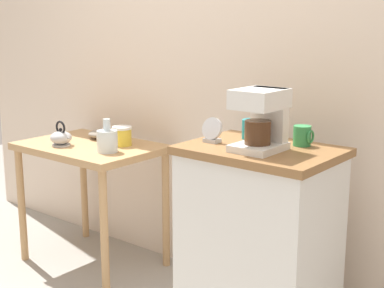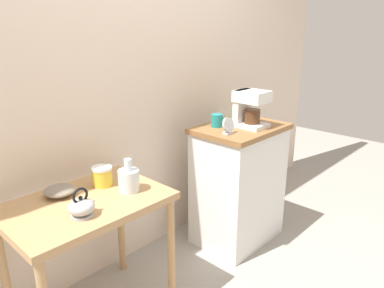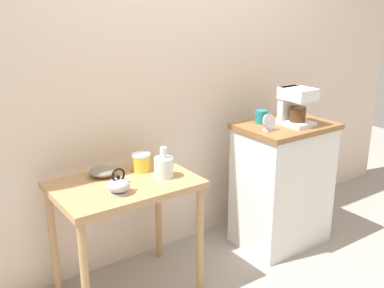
{
  "view_description": "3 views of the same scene",
  "coord_description": "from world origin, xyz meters",
  "px_view_note": "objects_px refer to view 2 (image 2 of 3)",
  "views": [
    {
      "loc": [
        1.85,
        -2.05,
        1.45
      ],
      "look_at": [
        0.2,
        -0.02,
        0.87
      ],
      "focal_mm": 52.75,
      "sensor_mm": 36.0,
      "label": 1
    },
    {
      "loc": [
        -1.48,
        -1.48,
        1.59
      ],
      "look_at": [
        0.12,
        0.03,
        0.88
      ],
      "focal_mm": 33.92,
      "sensor_mm": 36.0,
      "label": 2
    },
    {
      "loc": [
        -1.72,
        -2.15,
        1.76
      ],
      "look_at": [
        -0.18,
        0.03,
        0.9
      ],
      "focal_mm": 42.81,
      "sensor_mm": 36.0,
      "label": 3
    }
  ],
  "objects_px": {
    "bowl_stoneware": "(60,190)",
    "mug_tall_green": "(236,114)",
    "table_clock": "(228,127)",
    "glass_carafe_vase": "(129,180)",
    "mug_dark_teal": "(217,120)",
    "canister_enamel": "(102,176)",
    "teakettle": "(82,207)",
    "coffee_maker": "(249,107)"
  },
  "relations": [
    {
      "from": "bowl_stoneware",
      "to": "mug_tall_green",
      "type": "relative_size",
      "value": 1.88
    },
    {
      "from": "bowl_stoneware",
      "to": "table_clock",
      "type": "distance_m",
      "value": 1.12
    },
    {
      "from": "glass_carafe_vase",
      "to": "mug_dark_teal",
      "type": "height_order",
      "value": "mug_dark_teal"
    },
    {
      "from": "canister_enamel",
      "to": "mug_dark_teal",
      "type": "bearing_deg",
      "value": -4.09
    },
    {
      "from": "teakettle",
      "to": "canister_enamel",
      "type": "distance_m",
      "value": 0.35
    },
    {
      "from": "mug_tall_green",
      "to": "table_clock",
      "type": "xyz_separation_m",
      "value": [
        -0.35,
        -0.19,
        0.01
      ]
    },
    {
      "from": "glass_carafe_vase",
      "to": "canister_enamel",
      "type": "height_order",
      "value": "glass_carafe_vase"
    },
    {
      "from": "teakettle",
      "to": "mug_tall_green",
      "type": "xyz_separation_m",
      "value": [
        1.44,
        0.18,
        0.17
      ]
    },
    {
      "from": "bowl_stoneware",
      "to": "canister_enamel",
      "type": "bearing_deg",
      "value": -13.03
    },
    {
      "from": "canister_enamel",
      "to": "table_clock",
      "type": "xyz_separation_m",
      "value": [
        0.83,
        -0.24,
        0.17
      ]
    },
    {
      "from": "canister_enamel",
      "to": "table_clock",
      "type": "relative_size",
      "value": 1.0
    },
    {
      "from": "glass_carafe_vase",
      "to": "table_clock",
      "type": "xyz_separation_m",
      "value": [
        0.77,
        -0.07,
        0.16
      ]
    },
    {
      "from": "canister_enamel",
      "to": "mug_dark_teal",
      "type": "distance_m",
      "value": 0.94
    },
    {
      "from": "coffee_maker",
      "to": "table_clock",
      "type": "bearing_deg",
      "value": -176.79
    },
    {
      "from": "coffee_maker",
      "to": "mug_tall_green",
      "type": "distance_m",
      "value": 0.23
    },
    {
      "from": "mug_dark_teal",
      "to": "mug_tall_green",
      "type": "relative_size",
      "value": 1.03
    },
    {
      "from": "glass_carafe_vase",
      "to": "canister_enamel",
      "type": "distance_m",
      "value": 0.18
    },
    {
      "from": "teakettle",
      "to": "glass_carafe_vase",
      "type": "distance_m",
      "value": 0.33
    },
    {
      "from": "glass_carafe_vase",
      "to": "table_clock",
      "type": "bearing_deg",
      "value": -5.27
    },
    {
      "from": "bowl_stoneware",
      "to": "glass_carafe_vase",
      "type": "bearing_deg",
      "value": -37.59
    },
    {
      "from": "teakettle",
      "to": "table_clock",
      "type": "bearing_deg",
      "value": -0.61
    },
    {
      "from": "coffee_maker",
      "to": "table_clock",
      "type": "xyz_separation_m",
      "value": [
        -0.25,
        -0.01,
        -0.09
      ]
    },
    {
      "from": "glass_carafe_vase",
      "to": "mug_tall_green",
      "type": "bearing_deg",
      "value": 6.28
    },
    {
      "from": "table_clock",
      "to": "canister_enamel",
      "type": "bearing_deg",
      "value": 163.89
    },
    {
      "from": "coffee_maker",
      "to": "mug_tall_green",
      "type": "height_order",
      "value": "coffee_maker"
    },
    {
      "from": "bowl_stoneware",
      "to": "teakettle",
      "type": "xyz_separation_m",
      "value": [
        -0.03,
        -0.28,
        0.02
      ]
    },
    {
      "from": "mug_dark_teal",
      "to": "table_clock",
      "type": "relative_size",
      "value": 0.8
    },
    {
      "from": "canister_enamel",
      "to": "bowl_stoneware",
      "type": "bearing_deg",
      "value": 166.97
    },
    {
      "from": "mug_dark_teal",
      "to": "table_clock",
      "type": "distance_m",
      "value": 0.2
    },
    {
      "from": "bowl_stoneware",
      "to": "teakettle",
      "type": "relative_size",
      "value": 1.09
    },
    {
      "from": "glass_carafe_vase",
      "to": "mug_tall_green",
      "type": "xyz_separation_m",
      "value": [
        1.12,
        0.12,
        0.15
      ]
    },
    {
      "from": "glass_carafe_vase",
      "to": "mug_tall_green",
      "type": "relative_size",
      "value": 2.09
    },
    {
      "from": "teakettle",
      "to": "coffee_maker",
      "type": "relative_size",
      "value": 0.58
    },
    {
      "from": "teakettle",
      "to": "mug_tall_green",
      "type": "relative_size",
      "value": 1.72
    },
    {
      "from": "bowl_stoneware",
      "to": "teakettle",
      "type": "height_order",
      "value": "teakettle"
    },
    {
      "from": "coffee_maker",
      "to": "mug_dark_teal",
      "type": "bearing_deg",
      "value": 134.36
    },
    {
      "from": "canister_enamel",
      "to": "table_clock",
      "type": "distance_m",
      "value": 0.88
    },
    {
      "from": "coffee_maker",
      "to": "table_clock",
      "type": "relative_size",
      "value": 2.29
    },
    {
      "from": "teakettle",
      "to": "canister_enamel",
      "type": "relative_size",
      "value": 1.33
    },
    {
      "from": "mug_dark_teal",
      "to": "mug_tall_green",
      "type": "xyz_separation_m",
      "value": [
        0.25,
        0.02,
        -0.0
      ]
    },
    {
      "from": "glass_carafe_vase",
      "to": "coffee_maker",
      "type": "distance_m",
      "value": 1.05
    },
    {
      "from": "glass_carafe_vase",
      "to": "coffee_maker",
      "type": "xyz_separation_m",
      "value": [
        1.02,
        -0.06,
        0.25
      ]
    }
  ]
}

